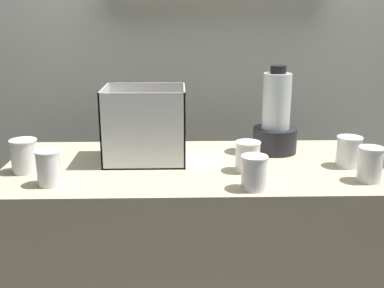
{
  "coord_description": "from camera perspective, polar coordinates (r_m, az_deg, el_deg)",
  "views": [
    {
      "loc": [
        -0.04,
        -1.65,
        1.46
      ],
      "look_at": [
        0.0,
        0.0,
        0.98
      ],
      "focal_mm": 43.46,
      "sensor_mm": 36.0,
      "label": 1
    }
  ],
  "objects": [
    {
      "name": "back_wall_unit",
      "position": [
        2.43,
        -0.41,
        11.5
      ],
      "size": [
        2.6,
        0.24,
        2.5
      ],
      "color": "silver",
      "rests_on": "ground_plane"
    },
    {
      "name": "juice_cup_mango_left",
      "position": [
        1.6,
        -17.19,
        -3.01
      ],
      "size": [
        0.08,
        0.08,
        0.12
      ],
      "color": "white",
      "rests_on": "counter"
    },
    {
      "name": "blender_pitcher",
      "position": [
        1.9,
        10.23,
        2.8
      ],
      "size": [
        0.18,
        0.18,
        0.35
      ],
      "color": "black",
      "rests_on": "counter"
    },
    {
      "name": "juice_cup_orange_middle",
      "position": [
        1.51,
        7.62,
        -3.66
      ],
      "size": [
        0.09,
        0.09,
        0.11
      ],
      "color": "white",
      "rests_on": "counter"
    },
    {
      "name": "counter",
      "position": [
        1.94,
        0.0,
        -15.23
      ],
      "size": [
        1.4,
        0.64,
        0.9
      ],
      "primitive_type": "cube",
      "color": "tan",
      "rests_on": "ground_plane"
    },
    {
      "name": "juice_cup_orange_far_right",
      "position": [
        1.81,
        18.67,
        -1.14
      ],
      "size": [
        0.09,
        0.09,
        0.11
      ],
      "color": "white",
      "rests_on": "counter"
    },
    {
      "name": "juice_cup_carrot_right",
      "position": [
        1.67,
        6.83,
        -1.69
      ],
      "size": [
        0.09,
        0.09,
        0.11
      ],
      "color": "white",
      "rests_on": "counter"
    },
    {
      "name": "juice_cup_carrot_rightmost",
      "position": [
        1.67,
        20.99,
        -2.52
      ],
      "size": [
        0.08,
        0.08,
        0.12
      ],
      "color": "white",
      "rests_on": "counter"
    },
    {
      "name": "carrot_display_bin",
      "position": [
        1.78,
        -5.76,
        0.76
      ],
      "size": [
        0.31,
        0.24,
        0.28
      ],
      "color": "white",
      "rests_on": "counter"
    },
    {
      "name": "juice_cup_mango_far_left",
      "position": [
        1.76,
        -19.86,
        -1.65
      ],
      "size": [
        0.1,
        0.1,
        0.12
      ],
      "color": "white",
      "rests_on": "counter"
    }
  ]
}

